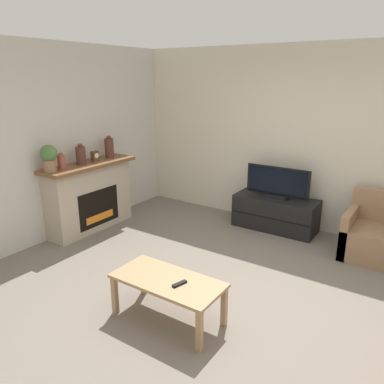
{
  "coord_description": "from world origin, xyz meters",
  "views": [
    {
      "loc": [
        1.57,
        -3.16,
        2.24
      ],
      "look_at": [
        -0.91,
        0.57,
        0.85
      ],
      "focal_mm": 35.0,
      "sensor_mm": 36.0,
      "label": 1
    }
  ],
  "objects_px": {
    "mantel_vase_right": "(109,147)",
    "coffee_table": "(168,285)",
    "tv": "(277,184)",
    "tv_stand": "(275,213)",
    "mantel_vase_left": "(62,161)",
    "mantel_vase_centre_left": "(81,155)",
    "remote": "(180,284)",
    "potted_plant": "(49,157)",
    "mantel_clock": "(95,156)",
    "armchair": "(374,236)",
    "fireplace": "(90,196)"
  },
  "relations": [
    {
      "from": "mantel_vase_centre_left",
      "to": "armchair",
      "type": "distance_m",
      "value": 4.12
    },
    {
      "from": "mantel_vase_left",
      "to": "mantel_clock",
      "type": "bearing_deg",
      "value": 89.93
    },
    {
      "from": "potted_plant",
      "to": "tv",
      "type": "bearing_deg",
      "value": 43.15
    },
    {
      "from": "potted_plant",
      "to": "mantel_vase_right",
      "type": "bearing_deg",
      "value": 90.0
    },
    {
      "from": "tv",
      "to": "armchair",
      "type": "distance_m",
      "value": 1.48
    },
    {
      "from": "mantel_vase_left",
      "to": "mantel_vase_right",
      "type": "xyz_separation_m",
      "value": [
        0.0,
        0.89,
        0.05
      ]
    },
    {
      "from": "potted_plant",
      "to": "tv_stand",
      "type": "height_order",
      "value": "potted_plant"
    },
    {
      "from": "tv",
      "to": "mantel_vase_left",
      "type": "bearing_deg",
      "value": -139.38
    },
    {
      "from": "mantel_vase_centre_left",
      "to": "mantel_clock",
      "type": "relative_size",
      "value": 2.02
    },
    {
      "from": "mantel_vase_left",
      "to": "armchair",
      "type": "relative_size",
      "value": 0.28
    },
    {
      "from": "fireplace",
      "to": "potted_plant",
      "type": "xyz_separation_m",
      "value": [
        0.02,
        -0.63,
        0.71
      ]
    },
    {
      "from": "tv",
      "to": "tv_stand",
      "type": "bearing_deg",
      "value": 90.0
    },
    {
      "from": "mantel_vase_right",
      "to": "coffee_table",
      "type": "distance_m",
      "value": 2.94
    },
    {
      "from": "fireplace",
      "to": "potted_plant",
      "type": "distance_m",
      "value": 0.95
    },
    {
      "from": "potted_plant",
      "to": "coffee_table",
      "type": "relative_size",
      "value": 0.34
    },
    {
      "from": "tv",
      "to": "remote",
      "type": "height_order",
      "value": "tv"
    },
    {
      "from": "remote",
      "to": "armchair",
      "type": "bearing_deg",
      "value": 79.53
    },
    {
      "from": "fireplace",
      "to": "mantel_vase_centre_left",
      "type": "bearing_deg",
      "value": -81.47
    },
    {
      "from": "tv_stand",
      "to": "tv",
      "type": "distance_m",
      "value": 0.47
    },
    {
      "from": "fireplace",
      "to": "tv_stand",
      "type": "height_order",
      "value": "fireplace"
    },
    {
      "from": "mantel_vase_left",
      "to": "mantel_clock",
      "type": "height_order",
      "value": "mantel_vase_left"
    },
    {
      "from": "mantel_vase_left",
      "to": "armchair",
      "type": "bearing_deg",
      "value": 26.18
    },
    {
      "from": "fireplace",
      "to": "mantel_vase_centre_left",
      "type": "height_order",
      "value": "mantel_vase_centre_left"
    },
    {
      "from": "remote",
      "to": "mantel_vase_centre_left",
      "type": "bearing_deg",
      "value": 172.51
    },
    {
      "from": "mantel_vase_centre_left",
      "to": "potted_plant",
      "type": "height_order",
      "value": "potted_plant"
    },
    {
      "from": "coffee_table",
      "to": "mantel_vase_right",
      "type": "bearing_deg",
      "value": 145.54
    },
    {
      "from": "mantel_vase_left",
      "to": "mantel_vase_right",
      "type": "bearing_deg",
      "value": 90.0
    },
    {
      "from": "mantel_vase_right",
      "to": "mantel_clock",
      "type": "bearing_deg",
      "value": -89.85
    },
    {
      "from": "mantel_vase_centre_left",
      "to": "mantel_clock",
      "type": "distance_m",
      "value": 0.27
    },
    {
      "from": "mantel_vase_left",
      "to": "tv",
      "type": "height_order",
      "value": "mantel_vase_left"
    },
    {
      "from": "mantel_clock",
      "to": "remote",
      "type": "distance_m",
      "value": 2.88
    },
    {
      "from": "mantel_vase_right",
      "to": "coffee_table",
      "type": "height_order",
      "value": "mantel_vase_right"
    },
    {
      "from": "armchair",
      "to": "coffee_table",
      "type": "relative_size",
      "value": 0.78
    },
    {
      "from": "mantel_vase_right",
      "to": "tv",
      "type": "height_order",
      "value": "mantel_vase_right"
    },
    {
      "from": "coffee_table",
      "to": "remote",
      "type": "xyz_separation_m",
      "value": [
        0.15,
        -0.02,
        0.07
      ]
    },
    {
      "from": "mantel_vase_left",
      "to": "mantel_vase_centre_left",
      "type": "distance_m",
      "value": 0.34
    },
    {
      "from": "tv_stand",
      "to": "coffee_table",
      "type": "relative_size",
      "value": 1.16
    },
    {
      "from": "mantel_clock",
      "to": "armchair",
      "type": "relative_size",
      "value": 0.18
    },
    {
      "from": "mantel_vase_centre_left",
      "to": "mantel_clock",
      "type": "xyz_separation_m",
      "value": [
        0.0,
        0.26,
        -0.06
      ]
    },
    {
      "from": "mantel_vase_left",
      "to": "fireplace",
      "type": "bearing_deg",
      "value": 92.15
    },
    {
      "from": "mantel_vase_centre_left",
      "to": "tv_stand",
      "type": "xyz_separation_m",
      "value": [
        2.33,
        1.66,
        -0.92
      ]
    },
    {
      "from": "mantel_clock",
      "to": "coffee_table",
      "type": "height_order",
      "value": "mantel_clock"
    },
    {
      "from": "mantel_clock",
      "to": "potted_plant",
      "type": "distance_m",
      "value": 0.79
    },
    {
      "from": "mantel_vase_centre_left",
      "to": "remote",
      "type": "height_order",
      "value": "mantel_vase_centre_left"
    },
    {
      "from": "tv_stand",
      "to": "remote",
      "type": "bearing_deg",
      "value": -86.88
    },
    {
      "from": "coffee_table",
      "to": "remote",
      "type": "distance_m",
      "value": 0.16
    },
    {
      "from": "tv",
      "to": "potted_plant",
      "type": "bearing_deg",
      "value": -136.85
    },
    {
      "from": "mantel_clock",
      "to": "tv",
      "type": "distance_m",
      "value": 2.74
    },
    {
      "from": "tv_stand",
      "to": "coffee_table",
      "type": "xyz_separation_m",
      "value": [
        -0.0,
        -2.7,
        0.12
      ]
    },
    {
      "from": "armchair",
      "to": "mantel_vase_right",
      "type": "bearing_deg",
      "value": -165.82
    }
  ]
}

